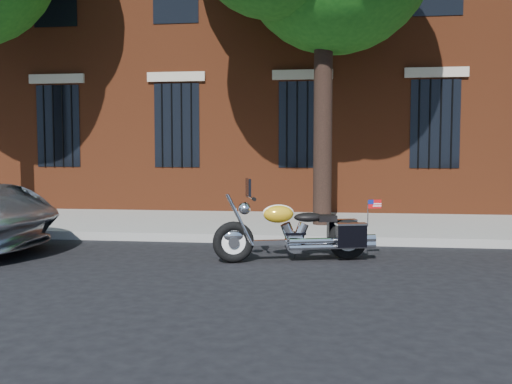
# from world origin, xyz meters

# --- Properties ---
(ground) EXTENTS (120.00, 120.00, 0.00)m
(ground) POSITION_xyz_m (0.00, 0.00, 0.00)
(ground) COLOR black
(ground) RESTS_ON ground
(curb) EXTENTS (40.00, 0.16, 0.15)m
(curb) POSITION_xyz_m (0.00, 1.38, 0.07)
(curb) COLOR gray
(curb) RESTS_ON ground
(sidewalk) EXTENTS (40.00, 3.60, 0.15)m
(sidewalk) POSITION_xyz_m (0.00, 3.26, 0.07)
(sidewalk) COLOR gray
(sidewalk) RESTS_ON ground
(building) EXTENTS (26.00, 10.08, 12.00)m
(building) POSITION_xyz_m (0.00, 10.06, 6.00)
(building) COLOR maroon
(building) RESTS_ON ground
(motorcycle) EXTENTS (2.38, 1.06, 1.20)m
(motorcycle) POSITION_xyz_m (0.22, -0.17, 0.41)
(motorcycle) COLOR black
(motorcycle) RESTS_ON ground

